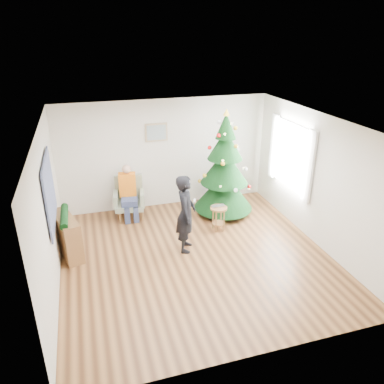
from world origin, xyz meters
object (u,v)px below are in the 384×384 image
object	(u,v)px
christmas_tree	(224,168)
armchair	(130,203)
standing_man	(186,214)
console	(67,236)
stool	(218,218)

from	to	relation	value
christmas_tree	armchair	bearing A→B (deg)	169.31
armchair	standing_man	xyz separation A→B (m)	(0.87, -1.72, 0.43)
console	christmas_tree	bearing A→B (deg)	-3.00
armchair	standing_man	size ratio (longest dim) A/B	0.61
armchair	console	xyz separation A→B (m)	(-1.36, -1.25, 0.05)
stool	console	world-z (taller)	console
armchair	standing_man	world-z (taller)	standing_man
stool	console	size ratio (longest dim) A/B	0.54
christmas_tree	armchair	distance (m)	2.32
christmas_tree	stool	world-z (taller)	christmas_tree
standing_man	armchair	bearing A→B (deg)	46.69
armchair	console	bearing A→B (deg)	-128.58
stool	console	bearing A→B (deg)	-178.84
stool	armchair	bearing A→B (deg)	145.79
stool	standing_man	xyz separation A→B (m)	(-0.88, -0.53, 0.50)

